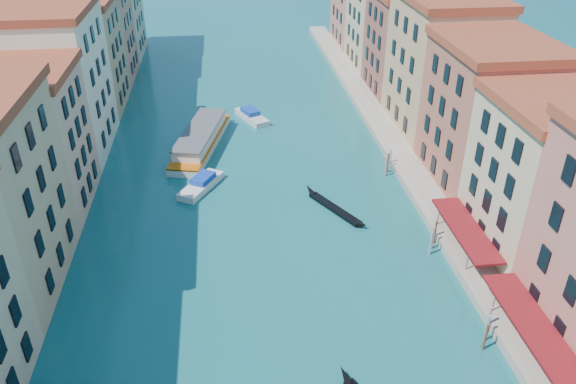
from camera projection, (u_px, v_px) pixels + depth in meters
name	position (u px, v px, depth m)	size (l,w,h in m)	color
left_bank_palazzos	(46.00, 103.00, 73.68)	(12.80, 128.40, 21.00)	beige
right_bank_palazzos	(455.00, 84.00, 79.72)	(12.80, 128.40, 21.00)	#963F32
quay	(394.00, 146.00, 83.56)	(4.00, 140.00, 1.00)	gray
restaurant_awnings	(542.00, 337.00, 46.32)	(3.20, 44.55, 3.12)	maroon
mooring_poles_right	(474.00, 308.00, 51.82)	(1.44, 54.24, 3.20)	#562F1D
vaporetto_far	(201.00, 139.00, 83.80)	(9.22, 20.31, 2.95)	silver
gondola_far	(334.00, 207.00, 68.89)	(6.53, 10.64, 1.66)	black
motorboat_mid	(202.00, 184.00, 73.32)	(6.14, 8.06, 1.63)	silver
motorboat_far	(252.00, 116.00, 93.25)	(5.52, 8.33, 1.66)	beige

